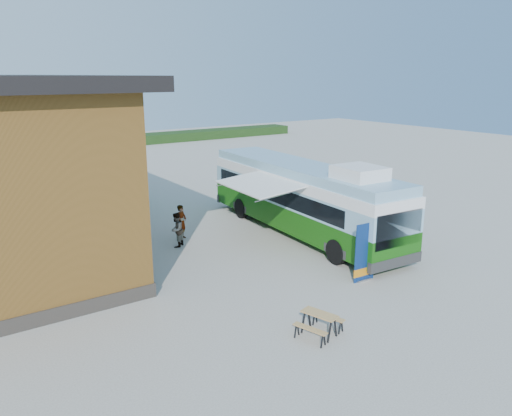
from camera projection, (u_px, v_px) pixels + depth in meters
ground at (298, 259)px, 21.05m from camera, size 100.00×100.00×0.00m
hedge at (138, 139)px, 55.53m from camera, size 40.00×3.00×1.00m
bus at (302, 196)px, 24.05m from camera, size 3.50×12.91×3.92m
awning at (264, 181)px, 22.52m from camera, size 2.94×4.42×0.52m
banner at (365, 258)px, 18.58m from camera, size 0.99×0.22×2.26m
picnic_table at (319, 319)px, 14.79m from camera, size 1.49×1.40×0.70m
person_a at (182, 222)px, 23.46m from camera, size 0.71×0.67×1.64m
person_b at (176, 230)px, 22.35m from camera, size 0.97×0.95×1.58m
slurry_tanker at (97, 182)px, 29.20m from camera, size 3.75×6.41×2.52m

